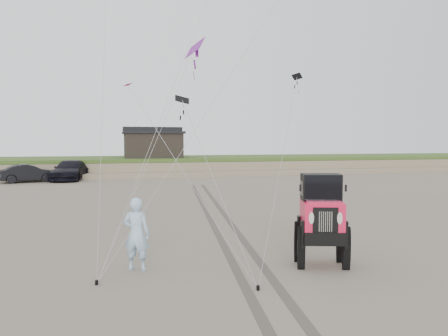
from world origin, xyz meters
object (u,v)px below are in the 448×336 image
(jeep, at_px, (322,230))
(man, at_px, (136,234))
(truck_b, at_px, (29,173))
(truck_c, at_px, (70,170))
(cabin, at_px, (153,144))

(jeep, relative_size, man, 2.79)
(truck_b, height_order, truck_c, truck_c)
(truck_b, height_order, jeep, jeep)
(cabin, relative_size, truck_b, 1.37)
(truck_c, xyz_separation_m, man, (3.97, -29.63, 0.11))
(cabin, bearing_deg, jeep, -88.65)
(jeep, bearing_deg, cabin, 108.75)
(truck_c, relative_size, man, 3.07)
(truck_c, bearing_deg, jeep, -63.76)
(truck_c, height_order, man, man)
(man, bearing_deg, truck_c, -59.58)
(truck_b, xyz_separation_m, man, (7.22, -28.36, 0.23))
(truck_b, bearing_deg, truck_c, -84.59)
(cabin, bearing_deg, truck_b, -144.82)
(cabin, height_order, jeep, cabin)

